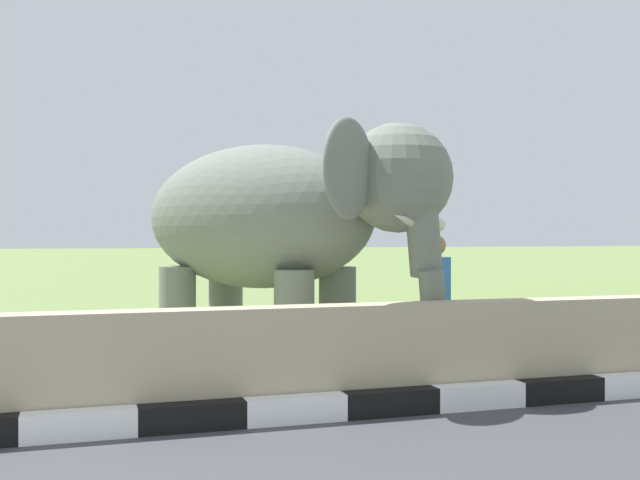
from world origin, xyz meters
name	(u,v)px	position (x,y,z in m)	size (l,w,h in m)	color
barrier_parapet	(199,366)	(2.00, 4.28, 0.50)	(28.00, 0.36, 1.00)	tan
elephant	(282,220)	(3.23, 6.11, 1.84)	(3.74, 3.91, 2.84)	slate
person_handler	(436,299)	(4.89, 5.47, 0.93)	(0.52, 0.55, 1.66)	navy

